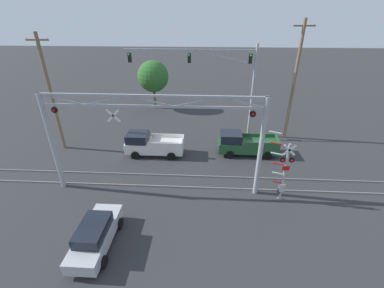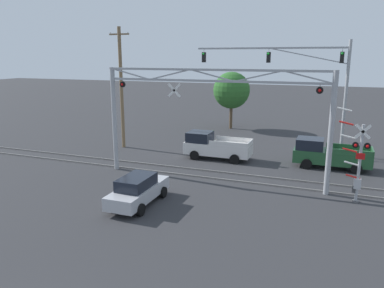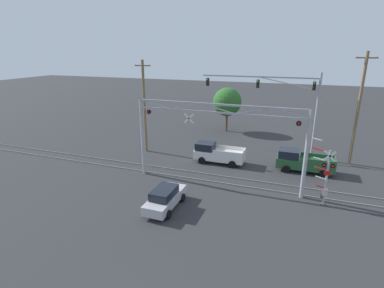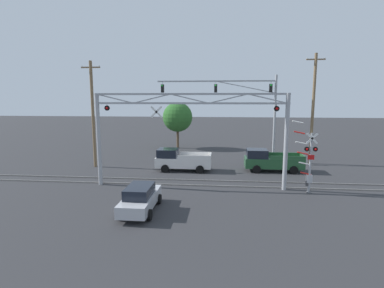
{
  "view_description": "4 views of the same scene",
  "coord_description": "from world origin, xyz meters",
  "px_view_note": "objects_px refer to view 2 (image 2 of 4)",
  "views": [
    {
      "loc": [
        3.3,
        1.68,
        11.26
      ],
      "look_at": [
        2.4,
        17.43,
        3.12
      ],
      "focal_mm": 24.0,
      "sensor_mm": 36.0,
      "label": 1
    },
    {
      "loc": [
        6.9,
        -5.07,
        7.62
      ],
      "look_at": [
        -1.54,
        17.02,
        2.06
      ],
      "focal_mm": 35.0,
      "sensor_mm": 36.0,
      "label": 2
    },
    {
      "loc": [
        6.11,
        -6.22,
        10.97
      ],
      "look_at": [
        -1.66,
        14.94,
        3.82
      ],
      "focal_mm": 28.0,
      "sensor_mm": 36.0,
      "label": 3
    },
    {
      "loc": [
        2.25,
        -5.13,
        6.56
      ],
      "look_at": [
        0.05,
        17.56,
        3.05
      ],
      "focal_mm": 28.0,
      "sensor_mm": 36.0,
      "label": 4
    }
  ],
  "objects_px": {
    "sedan_waiting": "(138,190)",
    "background_tree_beyond_span": "(232,90)",
    "pickup_truck_lead": "(215,146)",
    "traffic_signal_span": "(309,76)",
    "utility_pole_left": "(121,87)",
    "crossing_signal_mast": "(357,165)",
    "crossing_gantry": "(211,109)",
    "pickup_truck_following": "(328,154)"
  },
  "relations": [
    {
      "from": "traffic_signal_span",
      "to": "pickup_truck_lead",
      "type": "bearing_deg",
      "value": -144.19
    },
    {
      "from": "traffic_signal_span",
      "to": "sedan_waiting",
      "type": "xyz_separation_m",
      "value": [
        -7.21,
        -14.6,
        -5.34
      ]
    },
    {
      "from": "background_tree_beyond_span",
      "to": "crossing_gantry",
      "type": "bearing_deg",
      "value": -78.96
    },
    {
      "from": "utility_pole_left",
      "to": "sedan_waiting",
      "type": "bearing_deg",
      "value": -55.73
    },
    {
      "from": "crossing_gantry",
      "to": "utility_pole_left",
      "type": "height_order",
      "value": "utility_pole_left"
    },
    {
      "from": "utility_pole_left",
      "to": "background_tree_beyond_span",
      "type": "relative_size",
      "value": 1.64
    },
    {
      "from": "sedan_waiting",
      "to": "background_tree_beyond_span",
      "type": "distance_m",
      "value": 22.66
    },
    {
      "from": "crossing_gantry",
      "to": "traffic_signal_span",
      "type": "distance_m",
      "value": 10.81
    },
    {
      "from": "sedan_waiting",
      "to": "utility_pole_left",
      "type": "height_order",
      "value": "utility_pole_left"
    },
    {
      "from": "crossing_gantry",
      "to": "pickup_truck_following",
      "type": "height_order",
      "value": "crossing_gantry"
    },
    {
      "from": "crossing_gantry",
      "to": "pickup_truck_following",
      "type": "distance_m",
      "value": 9.48
    },
    {
      "from": "crossing_signal_mast",
      "to": "background_tree_beyond_span",
      "type": "height_order",
      "value": "background_tree_beyond_span"
    },
    {
      "from": "background_tree_beyond_span",
      "to": "pickup_truck_following",
      "type": "bearing_deg",
      "value": -49.08
    },
    {
      "from": "crossing_gantry",
      "to": "sedan_waiting",
      "type": "height_order",
      "value": "crossing_gantry"
    },
    {
      "from": "crossing_gantry",
      "to": "sedan_waiting",
      "type": "distance_m",
      "value": 6.72
    },
    {
      "from": "sedan_waiting",
      "to": "crossing_signal_mast",
      "type": "bearing_deg",
      "value": 22.36
    },
    {
      "from": "crossing_gantry",
      "to": "pickup_truck_lead",
      "type": "xyz_separation_m",
      "value": [
        -1.33,
        5.04,
        -3.55
      ]
    },
    {
      "from": "traffic_signal_span",
      "to": "pickup_truck_lead",
      "type": "xyz_separation_m",
      "value": [
        -6.2,
        -4.47,
        -5.17
      ]
    },
    {
      "from": "background_tree_beyond_span",
      "to": "sedan_waiting",
      "type": "bearing_deg",
      "value": -87.37
    },
    {
      "from": "crossing_gantry",
      "to": "background_tree_beyond_span",
      "type": "height_order",
      "value": "crossing_gantry"
    },
    {
      "from": "sedan_waiting",
      "to": "background_tree_beyond_span",
      "type": "xyz_separation_m",
      "value": [
        -1.03,
        22.39,
        3.31
      ]
    },
    {
      "from": "crossing_gantry",
      "to": "background_tree_beyond_span",
      "type": "relative_size",
      "value": 2.32
    },
    {
      "from": "crossing_signal_mast",
      "to": "utility_pole_left",
      "type": "bearing_deg",
      "value": 160.31
    },
    {
      "from": "crossing_gantry",
      "to": "pickup_truck_following",
      "type": "relative_size",
      "value": 2.73
    },
    {
      "from": "pickup_truck_lead",
      "to": "background_tree_beyond_span",
      "type": "bearing_deg",
      "value": 99.46
    },
    {
      "from": "pickup_truck_following",
      "to": "background_tree_beyond_span",
      "type": "bearing_deg",
      "value": 130.92
    },
    {
      "from": "utility_pole_left",
      "to": "background_tree_beyond_span",
      "type": "height_order",
      "value": "utility_pole_left"
    },
    {
      "from": "crossing_signal_mast",
      "to": "utility_pole_left",
      "type": "height_order",
      "value": "utility_pole_left"
    },
    {
      "from": "pickup_truck_lead",
      "to": "background_tree_beyond_span",
      "type": "relative_size",
      "value": 0.83
    },
    {
      "from": "crossing_signal_mast",
      "to": "sedan_waiting",
      "type": "xyz_separation_m",
      "value": [
        -10.66,
        -4.39,
        -1.26
      ]
    },
    {
      "from": "pickup_truck_following",
      "to": "background_tree_beyond_span",
      "type": "xyz_separation_m",
      "value": [
        -10.15,
        11.71,
        3.14
      ]
    },
    {
      "from": "sedan_waiting",
      "to": "utility_pole_left",
      "type": "relative_size",
      "value": 0.43
    },
    {
      "from": "pickup_truck_lead",
      "to": "sedan_waiting",
      "type": "height_order",
      "value": "pickup_truck_lead"
    },
    {
      "from": "sedan_waiting",
      "to": "background_tree_beyond_span",
      "type": "height_order",
      "value": "background_tree_beyond_span"
    },
    {
      "from": "crossing_signal_mast",
      "to": "pickup_truck_following",
      "type": "bearing_deg",
      "value": 103.76
    },
    {
      "from": "crossing_signal_mast",
      "to": "sedan_waiting",
      "type": "distance_m",
      "value": 11.6
    },
    {
      "from": "pickup_truck_lead",
      "to": "background_tree_beyond_span",
      "type": "distance_m",
      "value": 12.83
    },
    {
      "from": "crossing_gantry",
      "to": "pickup_truck_following",
      "type": "bearing_deg",
      "value": 39.58
    },
    {
      "from": "crossing_signal_mast",
      "to": "sedan_waiting",
      "type": "bearing_deg",
      "value": -157.64
    },
    {
      "from": "crossing_signal_mast",
      "to": "pickup_truck_lead",
      "type": "xyz_separation_m",
      "value": [
        -9.65,
        5.74,
        -1.09
      ]
    },
    {
      "from": "traffic_signal_span",
      "to": "pickup_truck_following",
      "type": "distance_m",
      "value": 6.76
    },
    {
      "from": "sedan_waiting",
      "to": "pickup_truck_lead",
      "type": "bearing_deg",
      "value": 84.27
    }
  ]
}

